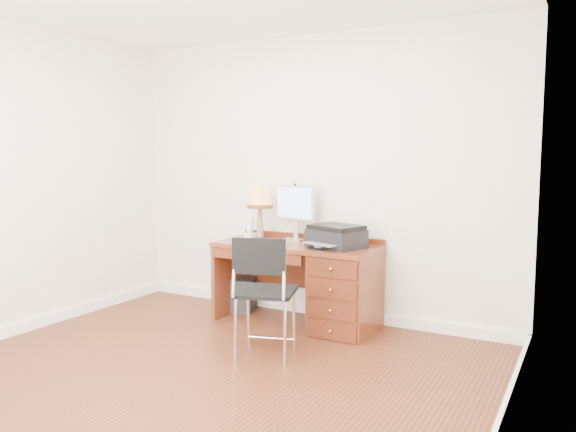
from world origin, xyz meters
The scene contains 12 objects.
ground centered at (0.00, 0.00, 0.00)m, with size 4.00×4.00×0.00m, color #401C0E.
room_shell centered at (0.00, 0.63, 0.05)m, with size 4.00×4.00×4.00m.
desk centered at (0.32, 1.40, 0.41)m, with size 1.50×0.67×0.75m.
monitor centered at (-0.13, 1.60, 1.08)m, with size 0.45×0.18×0.52m.
keyboard centered at (-0.29, 1.36, 0.76)m, with size 0.39×0.11×0.01m, color white.
mouse_pad centered at (0.31, 1.23, 0.76)m, with size 0.20×0.20×0.04m.
printer centered at (0.41, 1.39, 0.85)m, with size 0.54×0.48×0.20m.
leg_lamp centered at (-0.44, 1.49, 1.12)m, with size 0.25×0.25×0.51m.
phone centered at (-0.60, 1.55, 0.81)m, with size 0.11×0.11×0.20m.
pen_cup centered at (0.17, 1.62, 0.80)m, with size 0.08×0.08×0.10m, color black.
chair centered at (0.18, 0.47, 0.58)m, with size 0.57×0.57×0.95m.
equipment_box centered at (-0.70, 1.50, 0.17)m, with size 0.28×0.28×0.33m, color black.
Camera 1 is at (2.38, -3.12, 1.56)m, focal length 35.00 mm.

